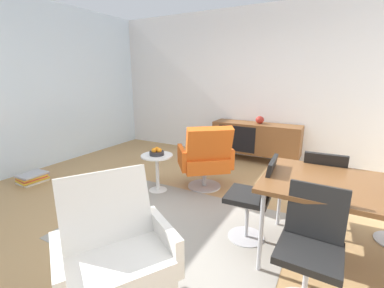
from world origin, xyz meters
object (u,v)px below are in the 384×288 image
(dining_table, at_px, (370,193))
(dining_chair_back_left, at_px, (321,186))
(sideboard, at_px, (256,138))
(armchair_black_shell, at_px, (114,248))
(dining_chair_front_left, at_px, (311,245))
(dining_chair_near_window, at_px, (255,195))
(side_table_round, at_px, (157,169))
(vase_cobalt, at_px, (260,120))
(fruit_bowl, at_px, (157,152))
(lounge_chair_red, at_px, (206,157))
(magazine_stack, at_px, (32,178))

(dining_table, height_order, dining_chair_back_left, dining_chair_back_left)
(sideboard, xyz_separation_m, armchair_black_shell, (0.08, -3.69, 0.03))
(dining_chair_back_left, height_order, dining_chair_front_left, same)
(dining_chair_near_window, height_order, side_table_round, dining_chair_near_window)
(vase_cobalt, xyz_separation_m, fruit_bowl, (-0.88, -1.98, -0.23))
(dining_chair_near_window, xyz_separation_m, dining_chair_front_left, (0.54, -0.56, 0.00))
(lounge_chair_red, relative_size, armchair_black_shell, 1.00)
(vase_cobalt, height_order, dining_chair_near_window, vase_cobalt)
(dining_chair_near_window, bearing_deg, vase_cobalt, 104.23)
(dining_table, height_order, fruit_bowl, dining_table)
(sideboard, relative_size, dining_chair_back_left, 1.87)
(lounge_chair_red, distance_m, armchair_black_shell, 2.12)
(armchair_black_shell, bearing_deg, sideboard, 91.28)
(sideboard, relative_size, armchair_black_shell, 1.69)
(vase_cobalt, distance_m, dining_table, 2.90)
(lounge_chair_red, height_order, armchair_black_shell, same)
(dining_table, xyz_separation_m, dining_chair_back_left, (-0.35, 0.56, -0.23))
(dining_chair_back_left, bearing_deg, side_table_round, -177.97)
(side_table_round, bearing_deg, dining_chair_near_window, -17.82)
(side_table_round, distance_m, magazine_stack, 1.98)
(dining_table, distance_m, magazine_stack, 4.28)
(armchair_black_shell, relative_size, side_table_round, 1.82)
(dining_chair_back_left, distance_m, side_table_round, 2.05)
(dining_chair_back_left, xyz_separation_m, dining_chair_front_left, (-0.00, -1.12, 0.00))
(dining_chair_front_left, bearing_deg, armchair_black_shell, -149.76)
(vase_cobalt, relative_size, magazine_stack, 0.38)
(dining_table, relative_size, dining_chair_back_left, 1.87)
(vase_cobalt, xyz_separation_m, lounge_chair_red, (-0.31, -1.60, -0.32))
(sideboard, relative_size, fruit_bowl, 8.00)
(dining_chair_front_left, relative_size, magazine_stack, 2.14)
(dining_table, height_order, armchair_black_shell, armchair_black_shell)
(dining_chair_front_left, height_order, lounge_chair_red, lounge_chair_red)
(vase_cobalt, bearing_deg, fruit_bowl, -113.88)
(dining_chair_near_window, bearing_deg, armchair_black_shell, -115.97)
(armchair_black_shell, bearing_deg, dining_table, 39.44)
(dining_chair_near_window, relative_size, side_table_round, 1.65)
(sideboard, relative_size, vase_cobalt, 10.62)
(dining_chair_back_left, relative_size, dining_chair_front_left, 1.00)
(dining_chair_near_window, height_order, armchair_black_shell, armchair_black_shell)
(fruit_bowl, distance_m, magazine_stack, 2.02)
(dining_chair_front_left, distance_m, side_table_round, 2.30)
(lounge_chair_red, bearing_deg, dining_chair_near_window, -42.56)
(vase_cobalt, bearing_deg, dining_chair_back_left, -58.55)
(fruit_bowl, relative_size, magazine_stack, 0.50)
(armchair_black_shell, xyz_separation_m, fruit_bowl, (-0.90, 1.71, 0.09))
(dining_chair_back_left, height_order, side_table_round, dining_chair_back_left)
(side_table_round, relative_size, magazine_stack, 1.30)
(side_table_round, bearing_deg, vase_cobalt, 66.13)
(sideboard, height_order, dining_chair_back_left, dining_chair_back_left)
(dining_chair_near_window, distance_m, magazine_stack, 3.37)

